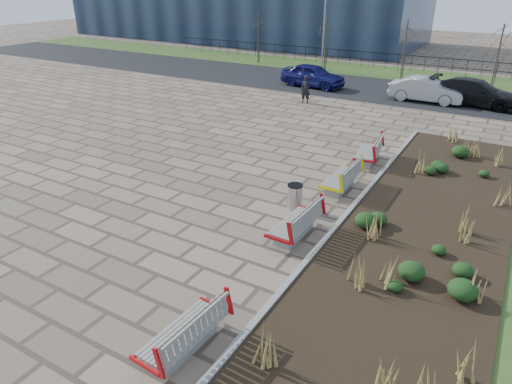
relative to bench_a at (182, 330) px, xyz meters
The scene contains 20 objects.
ground 3.94m from the bench_a, 140.13° to the left, with size 120.00×120.00×0.00m, color #816D59.
planting_bed 8.19m from the bench_a, 66.59° to the left, with size 4.50×18.00×0.10m, color black.
planting_curb 7.57m from the bench_a, 83.01° to the left, with size 0.16×18.00×0.15m, color gray.
grass_verge_far 30.66m from the bench_a, 95.62° to the left, with size 80.00×5.00×0.04m, color #33511E.
road 24.69m from the bench_a, 96.98° to the left, with size 80.00×7.00×0.02m, color black.
bench_a is the anchor object (origin of this frame).
bench_b 5.12m from the bench_a, 90.00° to the left, with size 0.90×2.10×1.00m, color #AE0B10, non-canonical shape.
bench_c 8.80m from the bench_a, 90.00° to the left, with size 0.90×2.10×1.00m, color #F4F00C, non-canonical shape.
bench_d 11.85m from the bench_a, 90.00° to the left, with size 0.90×2.10×1.00m, color #B30B15, non-canonical shape.
litter_bin 6.76m from the bench_a, 96.42° to the left, with size 0.48×0.48×0.82m, color #B2B2B7.
pedestrian 19.99m from the bench_a, 107.60° to the left, with size 0.58×0.38×1.60m, color black.
car_blue 24.32m from the bench_a, 107.73° to the left, with size 1.75×4.35×1.48m, color navy.
car_silver 22.91m from the bench_a, 90.07° to the left, with size 1.47×4.21×1.39m, color #9B9EA2.
car_black 23.66m from the bench_a, 83.84° to the left, with size 2.04×5.02×1.46m, color black.
tree_a 32.69m from the bench_a, 117.35° to the left, with size 1.40×1.40×4.00m, color #4C3D2D, non-canonical shape.
tree_b 30.41m from the bench_a, 107.24° to the left, with size 1.40×1.40×4.00m, color #4C3D2D, non-canonical shape.
tree_c 29.20m from the bench_a, 95.91° to the left, with size 1.40×1.40×4.00m, color #4C3D2D, non-canonical shape.
tree_d 29.20m from the bench_a, 84.09° to the left, with size 1.40×1.40×4.00m, color #4C3D2D, non-canonical shape.
lamp_west 30.00m from the bench_a, 107.52° to the left, with size 0.24×0.60×6.00m, color gray, non-canonical shape.
railing_fence 32.15m from the bench_a, 95.35° to the left, with size 44.00×0.10×1.20m, color black, non-canonical shape.
Camera 1 is at (7.80, -7.80, 6.92)m, focal length 32.00 mm.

